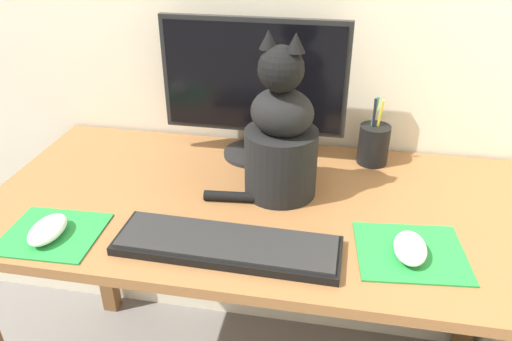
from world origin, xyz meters
name	(u,v)px	position (x,y,z in m)	size (l,w,h in m)	color
desk	(263,235)	(0.00, 0.00, 0.63)	(1.33, 0.65, 0.73)	brown
monitor	(254,85)	(-0.07, 0.23, 0.93)	(0.49, 0.17, 0.38)	black
keyboard	(227,245)	(-0.04, -0.20, 0.74)	(0.47, 0.15, 0.02)	black
mousepad_left	(53,234)	(-0.42, -0.22, 0.73)	(0.21, 0.18, 0.00)	#238438
mousepad_right	(410,252)	(0.33, -0.14, 0.73)	(0.24, 0.21, 0.00)	#238438
computer_mouse_left	(48,230)	(-0.42, -0.23, 0.75)	(0.07, 0.11, 0.04)	white
computer_mouse_right	(410,248)	(0.32, -0.16, 0.75)	(0.07, 0.11, 0.04)	white
cat	(281,138)	(0.03, 0.04, 0.88)	(0.28, 0.21, 0.40)	black
pen_cup	(374,144)	(0.26, 0.24, 0.78)	(0.08, 0.08, 0.18)	black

